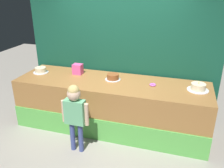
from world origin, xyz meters
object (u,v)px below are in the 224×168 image
at_px(cake_left, 41,70).
at_px(cake_center, 113,77).
at_px(child_figure, 75,110).
at_px(donut, 153,85).
at_px(pink_box, 78,69).
at_px(cake_right, 198,87).

bearing_deg(cake_left, cake_center, 2.05).
height_order(child_figure, cake_center, child_figure).
bearing_deg(cake_left, donut, -0.38).
relative_size(donut, cake_left, 0.37).
bearing_deg(cake_center, donut, -5.22).
distance_m(pink_box, cake_center, 0.75).
xyz_separation_m(pink_box, donut, (1.48, -0.16, -0.08)).
height_order(pink_box, cake_right, pink_box).
relative_size(cake_left, cake_right, 0.85).
bearing_deg(pink_box, cake_left, -169.00).
height_order(pink_box, cake_left, pink_box).
xyz_separation_m(pink_box, cake_left, (-0.74, -0.14, -0.05)).
bearing_deg(cake_right, child_figure, -152.62).
xyz_separation_m(pink_box, cake_center, (0.74, -0.09, -0.05)).
distance_m(donut, cake_center, 0.75).
distance_m(child_figure, cake_right, 2.04).
bearing_deg(child_figure, cake_right, 27.38).
bearing_deg(cake_right, donut, -177.99).
distance_m(cake_left, cake_right, 2.97).
distance_m(pink_box, cake_left, 0.76).
bearing_deg(pink_box, child_figure, -68.24).
xyz_separation_m(pink_box, cake_right, (2.23, -0.13, -0.05)).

